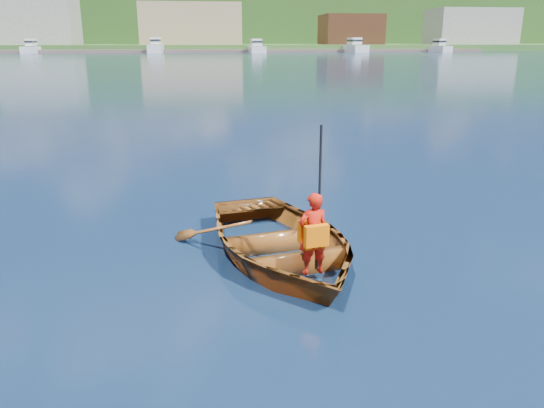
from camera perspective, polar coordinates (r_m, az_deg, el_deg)
ground at (r=8.18m, az=1.66°, el=-6.09°), size 600.00×600.00×0.00m
rowboat at (r=8.19m, az=0.87°, el=-4.01°), size 3.69×4.57×0.84m
child_paddler at (r=7.31m, az=4.45°, el=-3.17°), size 0.48×0.40×2.06m
shoreline at (r=244.14m, az=-7.06°, el=18.74°), size 400.00×140.00×22.00m
dock at (r=155.47m, az=-6.35°, el=16.05°), size 160.04×9.48×0.80m
waterfront_buildings at (r=172.61m, az=-9.64°, el=18.47°), size 202.00×16.00×14.00m
marina_yachts at (r=150.80m, az=-8.31°, el=16.33°), size 141.08×13.96×4.25m
hillside_trees at (r=242.92m, az=-16.18°, el=19.77°), size 287.00×79.53×24.78m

